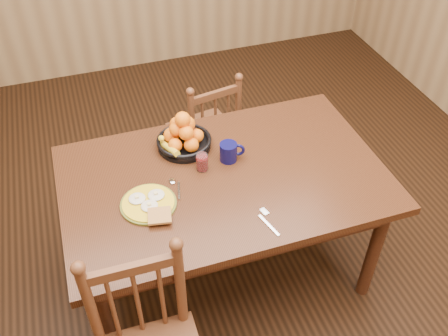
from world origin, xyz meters
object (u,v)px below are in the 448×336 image
object	(u,v)px
chair_far	(206,133)
breakfast_plate	(149,204)
dining_table	(224,188)
coffee_mug	(229,152)
fruit_bowl	(183,137)

from	to	relation	value
chair_far	breakfast_plate	bearing A→B (deg)	47.57
dining_table	breakfast_plate	world-z (taller)	breakfast_plate
coffee_mug	fruit_bowl	bearing A→B (deg)	138.48
dining_table	fruit_bowl	xyz separation A→B (m)	(-0.13, 0.28, 0.15)
breakfast_plate	coffee_mug	xyz separation A→B (m)	(0.46, 0.19, 0.04)
breakfast_plate	coffee_mug	bearing A→B (deg)	22.92
fruit_bowl	breakfast_plate	bearing A→B (deg)	-125.72
dining_table	fruit_bowl	distance (m)	0.35
coffee_mug	dining_table	bearing A→B (deg)	-120.64
chair_far	breakfast_plate	distance (m)	1.06
breakfast_plate	dining_table	bearing A→B (deg)	12.27
chair_far	coffee_mug	distance (m)	0.76
dining_table	chair_far	distance (m)	0.81
chair_far	fruit_bowl	distance (m)	0.68
dining_table	breakfast_plate	xyz separation A→B (m)	(-0.40, -0.09, 0.10)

